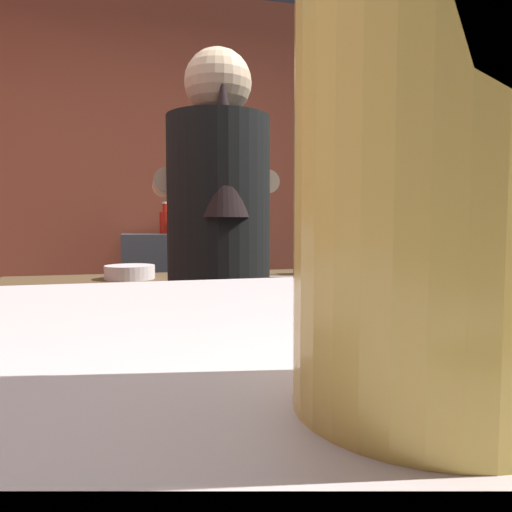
# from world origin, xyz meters

# --- Properties ---
(wall_back) EXTENTS (5.20, 0.10, 2.70)m
(wall_back) POSITION_xyz_m (0.00, 2.20, 1.35)
(wall_back) COLOR brown
(wall_back) RESTS_ON ground
(prep_counter) EXTENTS (2.10, 0.60, 0.89)m
(prep_counter) POSITION_xyz_m (0.35, 0.79, 0.45)
(prep_counter) COLOR brown
(prep_counter) RESTS_ON ground
(back_shelf) EXTENTS (0.91, 0.36, 1.06)m
(back_shelf) POSITION_xyz_m (0.25, 1.92, 0.53)
(back_shelf) COLOR #373B40
(back_shelf) RESTS_ON ground
(bartender) EXTENTS (0.43, 0.52, 1.70)m
(bartender) POSITION_xyz_m (0.14, 0.33, 0.98)
(bartender) COLOR #2A312E
(bartender) RESTS_ON ground
(knife_block) EXTENTS (0.10, 0.08, 0.28)m
(knife_block) POSITION_xyz_m (0.74, 0.84, 1.00)
(knife_block) COLOR #8C5F3F
(knife_block) RESTS_ON prep_counter
(mixing_bowl) EXTENTS (0.21, 0.21, 0.06)m
(mixing_bowl) POSITION_xyz_m (-0.15, 0.86, 0.92)
(mixing_bowl) COLOR silver
(mixing_bowl) RESTS_ON prep_counter
(chefs_knife) EXTENTS (0.23, 0.12, 0.01)m
(chefs_knife) POSITION_xyz_m (0.42, 0.74, 0.90)
(chefs_knife) COLOR silver
(chefs_knife) RESTS_ON prep_counter
(pint_glass_far) EXTENTS (0.08, 0.08, 0.15)m
(pint_glass_far) POSITION_xyz_m (-0.06, -1.12, 1.15)
(pint_glass_far) COLOR #D2B752
(pint_glass_far) RESTS_ON bar_counter
(bottle_hot_sauce) EXTENTS (0.05, 0.05, 0.18)m
(bottle_hot_sauce) POSITION_xyz_m (0.15, 1.93, 1.13)
(bottle_hot_sauce) COLOR #3C599A
(bottle_hot_sauce) RESTS_ON back_shelf
(bottle_soy) EXTENTS (0.08, 0.08, 0.21)m
(bottle_soy) POSITION_xyz_m (0.08, 2.00, 1.14)
(bottle_soy) COLOR #B71B0F
(bottle_soy) RESTS_ON back_shelf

